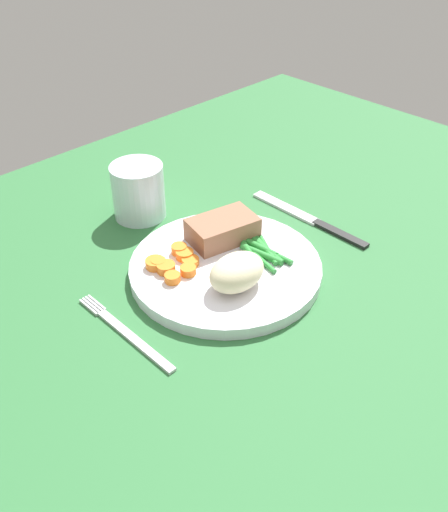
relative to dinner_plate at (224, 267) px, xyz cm
name	(u,v)px	position (x,y,z in cm)	size (l,w,h in cm)	color
dining_table	(244,267)	(3.56, -0.26, -1.80)	(120.00, 90.00, 2.00)	#2D6B38
dinner_plate	(224,267)	(0.00, 0.00, 0.00)	(24.62, 24.62, 1.60)	white
meat_portion	(221,230)	(3.32, 3.88, 2.38)	(8.92, 5.53, 3.16)	#936047
mashed_potatoes	(237,272)	(-2.22, -4.43, 2.89)	(7.49, 5.42, 4.18)	beige
carrot_slices	(173,263)	(-5.16, 3.92, 1.33)	(6.46, 6.22, 1.16)	orange
green_beans	(259,250)	(4.73, -1.80, 1.20)	(6.43, 9.81, 0.88)	#2D8C38
fork	(126,333)	(-15.94, -0.26, -0.60)	(1.44, 16.60, 0.40)	silver
knife	(311,220)	(17.63, -0.29, -0.60)	(1.70, 20.50, 0.64)	black
water_glass	(139,194)	(0.90, 18.62, 2.73)	(7.64, 7.64, 8.11)	silver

